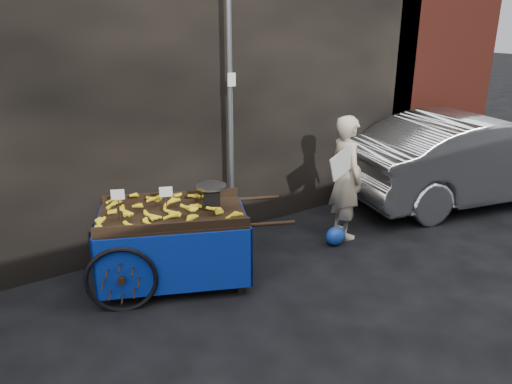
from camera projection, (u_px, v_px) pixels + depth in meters
ground at (265, 280)px, 6.44m from camera, size 80.00×80.00×0.00m
building_wall at (192, 64)px, 7.83m from camera, size 13.50×2.00×5.00m
street_pole at (230, 108)px, 6.93m from camera, size 0.12×0.10×4.00m
banana_cart at (168, 221)px, 6.16m from camera, size 2.70×2.00×1.34m
vendor at (346, 177)px, 7.46m from camera, size 0.87×0.77×1.87m
plastic_bag at (335, 236)px, 7.38m from camera, size 0.31×0.25×0.28m
parked_car at (474, 158)px, 8.98m from camera, size 5.11×2.78×1.60m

